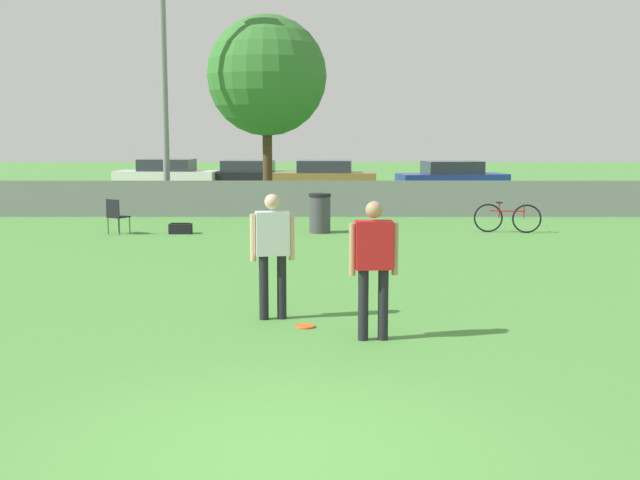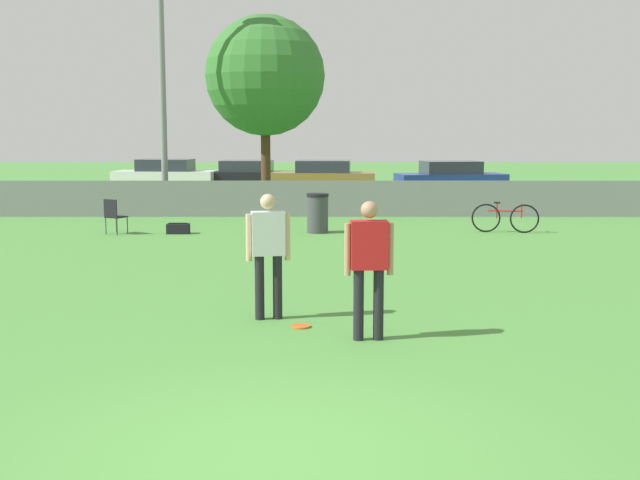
# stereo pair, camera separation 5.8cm
# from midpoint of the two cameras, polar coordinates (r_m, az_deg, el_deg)

# --- Properties ---
(ground_plane) EXTENTS (120.00, 120.00, 0.00)m
(ground_plane) POSITION_cam_midpoint_polar(r_m,az_deg,el_deg) (6.73, -2.97, -14.97)
(ground_plane) COLOR #4C8C3D
(fence_backline) EXTENTS (24.35, 0.07, 1.21)m
(fence_backline) POSITION_cam_midpoint_polar(r_m,az_deg,el_deg) (24.29, -0.59, 2.95)
(fence_backline) COLOR gray
(fence_backline) RESTS_ON ground_plane
(light_pole) EXTENTS (0.90, 0.36, 9.08)m
(light_pole) POSITION_cam_midpoint_polar(r_m,az_deg,el_deg) (25.80, -10.87, 13.69)
(light_pole) COLOR gray
(light_pole) RESTS_ON ground_plane
(tree_near_pole) EXTENTS (3.99, 3.99, 6.40)m
(tree_near_pole) POSITION_cam_midpoint_polar(r_m,az_deg,el_deg) (27.21, -3.59, 11.56)
(tree_near_pole) COLOR #4C331E
(tree_near_pole) RESTS_ON ground_plane
(player_thrower_red) EXTENTS (0.61, 0.25, 1.75)m
(player_thrower_red) POSITION_cam_midpoint_polar(r_m,az_deg,el_deg) (9.93, 3.93, -1.37)
(player_thrower_red) COLOR black
(player_thrower_red) RESTS_ON ground_plane
(player_receiver_white) EXTENTS (0.61, 0.29, 1.75)m
(player_receiver_white) POSITION_cam_midpoint_polar(r_m,az_deg,el_deg) (11.04, -3.28, -0.44)
(player_receiver_white) COLOR black
(player_receiver_white) RESTS_ON ground_plane
(frisbee_disc) EXTENTS (0.26, 0.26, 0.03)m
(frisbee_disc) POSITION_cam_midpoint_polar(r_m,az_deg,el_deg) (10.75, -0.95, -6.15)
(frisbee_disc) COLOR #E5591E
(frisbee_disc) RESTS_ON ground_plane
(folding_chair_sideline) EXTENTS (0.58, 0.58, 0.89)m
(folding_chair_sideline) POSITION_cam_midpoint_polar(r_m,az_deg,el_deg) (20.86, -14.10, 1.81)
(folding_chair_sideline) COLOR #333338
(folding_chair_sideline) RESTS_ON ground_plane
(bicycle_sideline) EXTENTS (1.68, 0.47, 0.79)m
(bicycle_sideline) POSITION_cam_midpoint_polar(r_m,az_deg,el_deg) (21.08, 13.38, 1.54)
(bicycle_sideline) COLOR black
(bicycle_sideline) RESTS_ON ground_plane
(trash_bin) EXTENTS (0.57, 0.57, 1.01)m
(trash_bin) POSITION_cam_midpoint_polar(r_m,az_deg,el_deg) (20.50, 0.18, 1.93)
(trash_bin) COLOR #3F3F44
(trash_bin) RESTS_ON ground_plane
(gear_bag_sideline) EXTENTS (0.56, 0.31, 0.28)m
(gear_bag_sideline) POSITION_cam_midpoint_polar(r_m,az_deg,el_deg) (20.66, -9.70, 0.81)
(gear_bag_sideline) COLOR black
(gear_bag_sideline) RESTS_ON ground_plane
(parked_car_white) EXTENTS (4.50, 2.10, 1.38)m
(parked_car_white) POSITION_cam_midpoint_polar(r_m,az_deg,el_deg) (35.24, -10.60, 4.53)
(parked_car_white) COLOR black
(parked_car_white) RESTS_ON ground_plane
(parked_car_dark) EXTENTS (4.29, 2.04, 1.32)m
(parked_car_dark) POSITION_cam_midpoint_polar(r_m,az_deg,el_deg) (35.05, -4.91, 4.56)
(parked_car_dark) COLOR black
(parked_car_dark) RESTS_ON ground_plane
(parked_car_tan) EXTENTS (4.43, 2.00, 1.36)m
(parked_car_tan) POSITION_cam_midpoint_polar(r_m,az_deg,el_deg) (33.82, 0.57, 4.50)
(parked_car_tan) COLOR black
(parked_car_tan) RESTS_ON ground_plane
(parked_car_blue) EXTENTS (4.55, 2.37, 1.37)m
(parked_car_blue) POSITION_cam_midpoint_polar(r_m,az_deg,el_deg) (33.11, 9.59, 4.33)
(parked_car_blue) COLOR black
(parked_car_blue) RESTS_ON ground_plane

